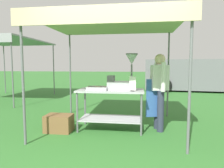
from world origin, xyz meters
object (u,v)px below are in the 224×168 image
neighbour_tent (5,42)px  donut_fryer (123,78)px  menu_sign (133,85)px  vendor (159,88)px  donut_cart (111,101)px  donut_tray (97,89)px  supply_crate (59,123)px  van_grey (197,75)px  stall_canopy (111,26)px

neighbour_tent → donut_fryer: bearing=-32.9°
menu_sign → vendor: size_ratio=0.18×
donut_fryer → menu_sign: donut_fryer is taller
menu_sign → vendor: vendor is taller
donut_fryer → donut_cart: bearing=179.1°
donut_tray → supply_crate: donut_tray is taller
donut_cart → donut_tray: bearing=-164.0°
van_grey → donut_cart: bearing=-117.3°
stall_canopy → donut_cart: size_ratio=2.09×
donut_fryer → supply_crate: 1.64m
stall_canopy → donut_tray: bearing=-147.3°
van_grey → neighbour_tent: neighbour_tent is taller
donut_cart → donut_tray: (-0.27, -0.08, 0.26)m
stall_canopy → vendor: (1.01, -0.00, -1.30)m
donut_tray → vendor: (1.29, 0.18, 0.02)m
supply_crate → vendor: bearing=10.5°
donut_cart → vendor: (1.01, 0.10, 0.28)m
donut_cart → donut_fryer: bearing=-0.9°
stall_canopy → van_grey: stall_canopy is taller
supply_crate → van_grey: bearing=57.5°
neighbour_tent → stall_canopy: bearing=-33.5°
donut_cart → van_grey: van_grey is taller
menu_sign → supply_crate: bearing=-176.6°
menu_sign → supply_crate: size_ratio=0.54×
donut_tray → menu_sign: size_ratio=1.45×
neighbour_tent → donut_tray: bearing=-36.6°
donut_fryer → stall_canopy: bearing=158.8°
menu_sign → supply_crate: (-1.52, -0.09, -0.81)m
stall_canopy → neighbour_tent: bearing=146.5°
donut_fryer → supply_crate: donut_fryer is taller
donut_tray → donut_fryer: donut_fryer is taller
donut_cart → van_grey: 8.09m
donut_tray → donut_fryer: (0.54, 0.07, 0.24)m
van_grey → menu_sign: bearing=-113.7°
van_grey → supply_crate: bearing=-122.5°
donut_tray → supply_crate: bearing=-165.2°
vendor → stall_canopy: bearing=180.0°
donut_cart → neighbour_tent: bearing=145.7°
donut_tray → stall_canopy: bearing=32.7°
vendor → van_grey: bearing=69.1°
stall_canopy → van_grey: size_ratio=0.52×
donut_fryer → vendor: 0.79m
menu_sign → neighbour_tent: size_ratio=0.09×
donut_cart → donut_fryer: (0.26, -0.00, 0.49)m
donut_tray → donut_fryer: size_ratio=0.57×
donut_cart → donut_tray: 0.38m
menu_sign → stall_canopy: bearing=148.2°
van_grey → donut_tray: bearing=-118.8°
donut_tray → donut_cart: bearing=16.0°
vendor → supply_crate: 2.22m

